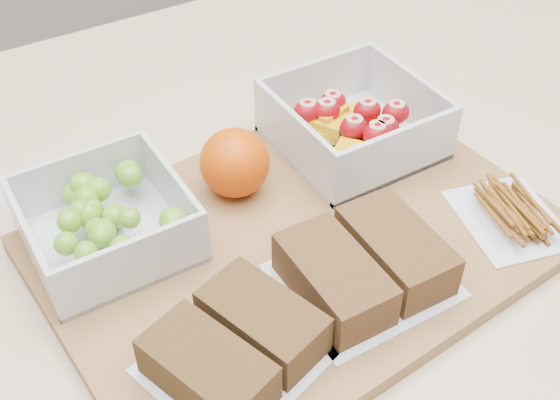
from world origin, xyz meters
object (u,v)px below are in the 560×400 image
Objects in this scene: fruit_container at (353,125)px; sandwich_bag_left at (236,346)px; sandwich_bag_center at (365,265)px; grape_container at (108,220)px; orange at (235,163)px; pretzel_bag at (511,211)px; cutting_board at (300,242)px.

fruit_container reaches higher than sandwich_bag_left.
sandwich_bag_center reaches higher than sandwich_bag_left.
grape_container reaches higher than sandwich_bag_center.
orange is at bearing 102.35° from sandwich_bag_center.
fruit_container is 0.28m from sandwich_bag_left.
fruit_container is 0.17m from pretzel_bag.
grape_container is 0.25m from fruit_container.
fruit_container is at bearing 0.83° from grape_container.
cutting_board is at bearing -29.55° from grape_container.
fruit_container reaches higher than sandwich_bag_center.
grape_container is 0.91× the size of fruit_container.
sandwich_bag_left is 1.12× the size of sandwich_bag_center.
grape_container is at bearing -179.17° from fruit_container.
sandwich_bag_left is 0.28m from pretzel_bag.
orange is 0.19m from sandwich_bag_left.
grape_container is at bearing 101.07° from sandwich_bag_left.
cutting_board is 3.29× the size of grape_container.
grape_container is at bearing 152.89° from pretzel_bag.
pretzel_bag is at bearing 1.27° from sandwich_bag_left.
orange reaches higher than fruit_container.
grape_container is at bearing 145.91° from cutting_board.
cutting_board is 3.61× the size of pretzel_bag.
fruit_container reaches higher than grape_container.
pretzel_bag is (0.05, -0.16, -0.01)m from fruit_container.
fruit_container is 0.13m from orange.
cutting_board is at bearing -77.37° from orange.
sandwich_bag_left is at bearing -118.39° from orange.
pretzel_bag reaches higher than cutting_board.
sandwich_bag_center reaches higher than cutting_board.
fruit_container is 1.21× the size of pretzel_bag.
grape_container reaches higher than cutting_board.
grape_container reaches higher than pretzel_bag.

